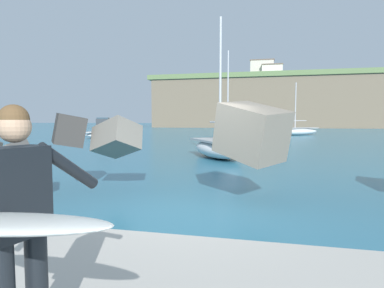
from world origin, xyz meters
TOP-DOWN VIEW (x-y plane):
  - ground_plane at (0.00, 0.00)m, footprint 400.00×400.00m
  - breakwater_jetty at (-0.63, 1.08)m, footprint 28.66×6.14m
  - surfer_with_board at (-0.07, -4.58)m, footprint 2.11×1.42m
  - boat_near_left at (-0.88, 9.88)m, footprint 3.74×4.72m
  - boat_near_centre at (5.40, 36.70)m, footprint 5.81×4.99m
  - boat_near_right at (-2.00, 23.36)m, footprint 3.18×5.11m
  - boat_mid_left at (-14.71, 24.27)m, footprint 4.74×3.51m
  - mooring_buoy_inner at (1.15, 22.74)m, footprint 0.44×0.44m
  - mooring_buoy_middle at (-15.53, 13.13)m, footprint 0.44×0.44m
  - headland_bluff at (21.55, 94.70)m, footprint 101.37×40.83m
  - station_building_west at (1.04, 98.99)m, footprint 4.66×5.51m
  - station_building_central at (-0.11, 96.92)m, footprint 7.32×4.62m
  - station_building_east at (2.88, 96.31)m, footprint 6.26×7.27m

SIDE VIEW (x-z plane):
  - ground_plane at x=0.00m, z-range 0.00..0.00m
  - mooring_buoy_inner at x=1.15m, z-range 0.00..0.44m
  - mooring_buoy_middle at x=-15.53m, z-range 0.00..0.44m
  - boat_near_right at x=-2.00m, z-range -3.55..4.57m
  - boat_near_left at x=-0.88m, z-range -2.91..3.98m
  - boat_near_centre at x=5.40m, z-range -2.77..3.86m
  - boat_mid_left at x=-14.71m, z-range -0.44..1.74m
  - breakwater_jetty at x=-0.63m, z-range -0.15..2.25m
  - surfer_with_board at x=-0.07m, z-range 0.39..2.16m
  - headland_bluff at x=21.55m, z-range 0.02..13.74m
  - station_building_west at x=1.04m, z-range 13.73..17.94m
  - station_building_east at x=2.88m, z-range 13.73..18.60m
  - station_building_central at x=-0.11m, z-range 13.73..20.34m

